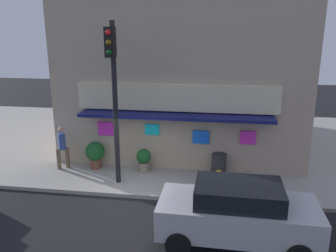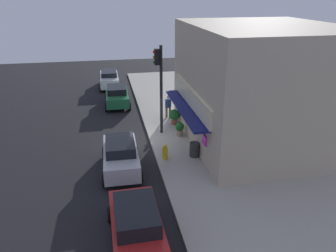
# 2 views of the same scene
# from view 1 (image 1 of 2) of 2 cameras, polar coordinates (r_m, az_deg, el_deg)

# --- Properties ---
(ground_plane) EXTENTS (52.46, 52.46, 0.00)m
(ground_plane) POSITION_cam_1_polar(r_m,az_deg,el_deg) (11.90, -6.43, -11.72)
(ground_plane) COLOR black
(sidewalk) EXTENTS (34.97, 11.86, 0.14)m
(sidewalk) POSITION_cam_1_polar(r_m,az_deg,el_deg) (17.22, -1.44, -2.51)
(sidewalk) COLOR #A39E93
(sidewalk) RESTS_ON ground_plane
(corner_building) EXTENTS (9.89, 9.05, 6.84)m
(corner_building) POSITION_cam_1_polar(r_m,az_deg,el_deg) (16.83, 3.15, 9.21)
(corner_building) COLOR tan
(corner_building) RESTS_ON sidewalk
(traffic_light) EXTENTS (0.32, 0.58, 5.59)m
(traffic_light) POSITION_cam_1_polar(r_m,az_deg,el_deg) (11.65, -8.96, 6.81)
(traffic_light) COLOR black
(traffic_light) RESTS_ON sidewalk
(fire_hydrant) EXTENTS (0.54, 0.30, 0.86)m
(fire_hydrant) POSITION_cam_1_polar(r_m,az_deg,el_deg) (11.74, 8.28, -9.22)
(fire_hydrant) COLOR gold
(fire_hydrant) RESTS_ON sidewalk
(trash_can) EXTENTS (0.55, 0.55, 0.80)m
(trash_can) POSITION_cam_1_polar(r_m,az_deg,el_deg) (13.27, 8.34, -6.23)
(trash_can) COLOR #2D2D2D
(trash_can) RESTS_ON sidewalk
(pedestrian) EXTENTS (0.50, 0.49, 1.69)m
(pedestrian) POSITION_cam_1_polar(r_m,az_deg,el_deg) (14.12, -17.02, -3.18)
(pedestrian) COLOR brown
(pedestrian) RESTS_ON sidewalk
(potted_plant_by_doorway) EXTENTS (0.56, 0.56, 0.91)m
(potted_plant_by_doorway) POSITION_cam_1_polar(r_m,az_deg,el_deg) (13.34, -4.03, -5.48)
(potted_plant_by_doorway) COLOR gray
(potted_plant_by_doorway) RESTS_ON sidewalk
(potted_plant_by_window) EXTENTS (0.75, 0.75, 1.07)m
(potted_plant_by_window) POSITION_cam_1_polar(r_m,az_deg,el_deg) (13.90, -11.88, -4.37)
(potted_plant_by_window) COLOR brown
(potted_plant_by_window) RESTS_ON sidewalk
(parked_car_silver) EXTENTS (4.13, 1.99, 1.66)m
(parked_car_silver) POSITION_cam_1_polar(r_m,az_deg,el_deg) (9.46, 11.35, -13.78)
(parked_car_silver) COLOR #B7B7BC
(parked_car_silver) RESTS_ON ground_plane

